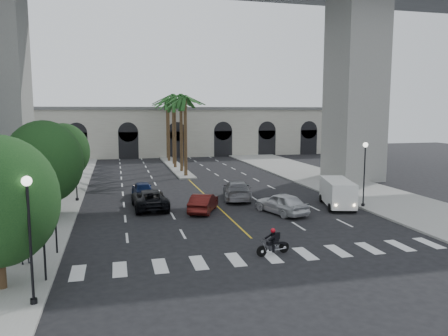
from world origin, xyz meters
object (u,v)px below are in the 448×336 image
Objects in this scene: motorcycle_rider at (274,242)px; cargo_van at (338,192)px; traffic_signal_far at (55,211)px; car_d at (237,190)px; car_e at (142,189)px; lamp_post_left_far at (76,165)px; car_c at (150,199)px; lamp_post_left_near at (30,229)px; traffic_signal_near at (43,230)px; pedestrian_a at (25,248)px; car_b at (203,203)px; lamp_post_right at (365,169)px; car_a at (282,203)px.

cargo_van reaches higher than motorcycle_rider.
cargo_van is (20.79, 7.25, -1.26)m from traffic_signal_far.
car_e is (-8.10, 3.10, -0.09)m from car_d.
lamp_post_left_far reaches higher than car_c.
lamp_post_left_near is 1.47× the size of traffic_signal_near.
motorcycle_rider is at bearing 18.03° from lamp_post_left_near.
car_d is (2.06, 15.00, 0.16)m from motorcycle_rider.
traffic_signal_far reaches higher than cargo_van.
cargo_van is at bearing 33.36° from lamp_post_left_near.
traffic_signal_far reaches higher than pedestrian_a.
car_b is at bearing 14.03° from pedestrian_a.
car_d is 1.32× the size of car_e.
car_c is 15.31m from cargo_van.
traffic_signal_near is 21.32m from car_d.
car_e is at bearing 152.58° from lamp_post_right.
lamp_post_right is at bearing 29.69° from lamp_post_left_near.
car_a is at bearing 118.27° from car_d.
lamp_post_right is 14.66m from motorcycle_rider.
cargo_van reaches higher than car_a.
traffic_signal_near is at bearing 71.98° from car_e.
lamp_post_right is 7.60m from car_a.
motorcycle_rider is 0.43× the size of car_a.
car_e is (5.54, 15.40, -1.77)m from traffic_signal_far.
lamp_post_right is 23.62m from traffic_signal_far.
lamp_post_left_far is 2.62× the size of motorcycle_rider.
cargo_van is at bearing 149.78° from car_e.
lamp_post_left_near is 17.93m from car_b.
traffic_signal_far is (0.00, 4.00, 0.00)m from traffic_signal_near.
traffic_signal_near is 1.00× the size of traffic_signal_far.
lamp_post_left_near is 3.29× the size of pedestrian_a.
car_e is (5.54, 19.40, -1.77)m from traffic_signal_near.
pedestrian_a is (-1.31, -1.42, -1.55)m from traffic_signal_far.
car_e is (-6.04, 18.10, 0.06)m from motorcycle_rider.
car_d is at bearing 42.05° from traffic_signal_far.
lamp_post_left_far is at bearing -36.60° from car_c.
lamp_post_left_far is 17.84m from car_a.
pedestrian_a is (-14.95, -13.72, 0.13)m from car_d.
car_d reaches higher than car_a.
lamp_post_left_far reaches higher than car_b.
traffic_signal_near is (0.10, -18.50, -0.71)m from lamp_post_left_far.
lamp_post_right is 1.47× the size of traffic_signal_far.
traffic_signal_near is 18.63m from car_a.
cargo_van reaches higher than car_d.
lamp_post_left_near reaches higher than car_a.
car_b is (9.90, -6.26, -2.49)m from lamp_post_left_far.
motorcycle_rider is at bearing 122.84° from car_b.
pedestrian_a is (-1.21, -15.92, -2.26)m from lamp_post_left_far.
car_c is (-5.76, 13.11, 0.11)m from motorcycle_rider.
car_d is (13.64, 16.30, -1.68)m from traffic_signal_near.
traffic_signal_near reaches higher than car_c.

